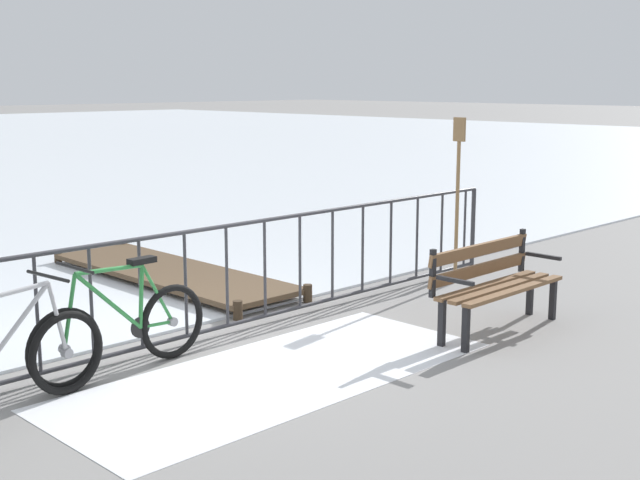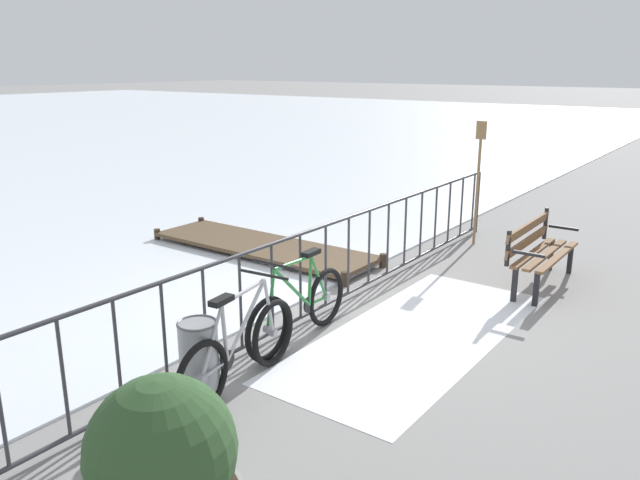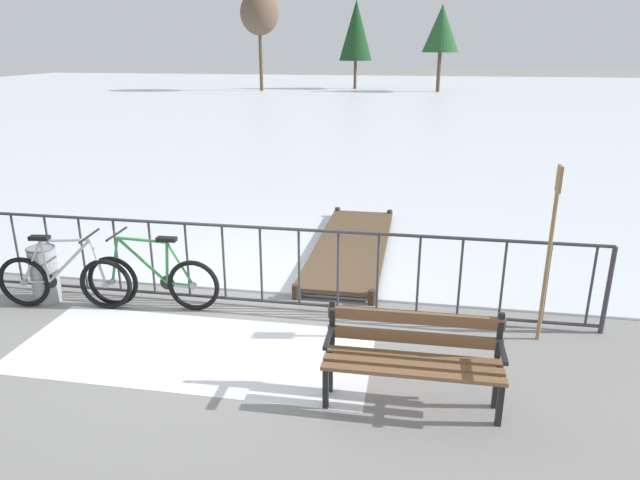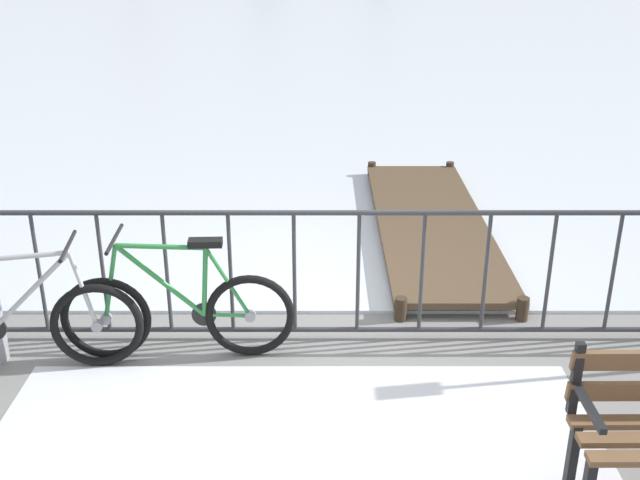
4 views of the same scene
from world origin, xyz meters
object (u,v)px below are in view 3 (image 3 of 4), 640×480
object	(u,v)px
bicycle_second	(153,280)
park_bench	(413,352)
oar_upright	(550,244)
bicycle_near_railing	(64,280)
trash_bin	(45,274)

from	to	relation	value
bicycle_second	park_bench	world-z (taller)	bicycle_second
park_bench	oar_upright	distance (m)	2.09
bicycle_near_railing	trash_bin	distance (m)	0.39
bicycle_near_railing	trash_bin	bearing A→B (deg)	159.03
park_bench	oar_upright	size ratio (longest dim) A/B	0.81
trash_bin	bicycle_near_railing	bearing A→B (deg)	-20.97
bicycle_near_railing	oar_upright	distance (m)	5.74
park_bench	trash_bin	bearing A→B (deg)	163.13
bicycle_near_railing	bicycle_second	world-z (taller)	same
bicycle_near_railing	park_bench	world-z (taller)	bicycle_near_railing
bicycle_second	bicycle_near_railing	bearing A→B (deg)	-170.41
park_bench	bicycle_second	bearing A→B (deg)	155.57
oar_upright	bicycle_near_railing	bearing A→B (deg)	-178.35
park_bench	oar_upright	world-z (taller)	oar_upright
park_bench	oar_upright	bearing A→B (deg)	46.21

